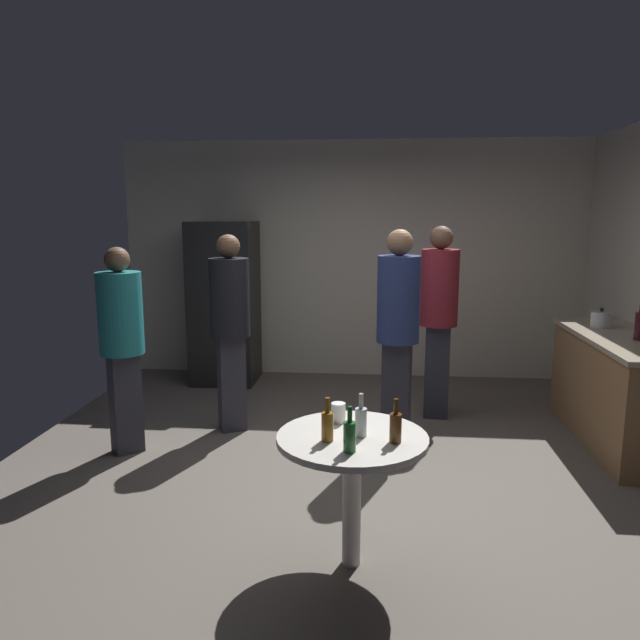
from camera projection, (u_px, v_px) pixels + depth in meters
name	position (u px, v px, depth m)	size (l,w,h in m)	color
ground_plane	(339.00, 470.00, 4.53)	(5.20, 5.20, 0.10)	#5B544C
wall_back	(353.00, 260.00, 6.86)	(5.32, 0.06, 2.70)	beige
refrigerator	(225.00, 303.00, 6.65)	(0.70, 0.68, 1.80)	black
kitchen_counter	(620.00, 390.00, 4.89)	(0.64, 1.73, 0.90)	olive
kettle	(601.00, 319.00, 5.19)	(0.24, 0.17, 0.18)	#B2B2B7
wine_bottle_on_counter	(640.00, 325.00, 4.66)	(0.08, 0.08, 0.31)	#3F141E
foreground_table	(352.00, 454.00, 3.14)	(0.80, 0.80, 0.73)	beige
beer_bottle_amber	(327.00, 425.00, 3.03)	(0.06, 0.06, 0.23)	#8C5919
beer_bottle_brown	(396.00, 427.00, 3.01)	(0.06, 0.06, 0.23)	#593314
beer_bottle_green	(350.00, 435.00, 2.89)	(0.06, 0.06, 0.23)	#26662D
beer_bottle_clear	(361.00, 421.00, 3.09)	(0.06, 0.06, 0.23)	silver
plastic_cup_white	(338.00, 413.00, 3.31)	(0.08, 0.08, 0.11)	white
person_in_teal_shirt	(122.00, 335.00, 4.61)	(0.48, 0.48, 1.64)	#2D2D38
person_in_maroon_shirt	(439.00, 307.00, 5.41)	(0.37, 0.37, 1.78)	#2D2D38
person_in_navy_shirt	(398.00, 321.00, 4.73)	(0.40, 0.40, 1.77)	#2D2D38
person_in_black_shirt	(230.00, 318.00, 5.09)	(0.46, 0.46, 1.71)	#2D2D38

